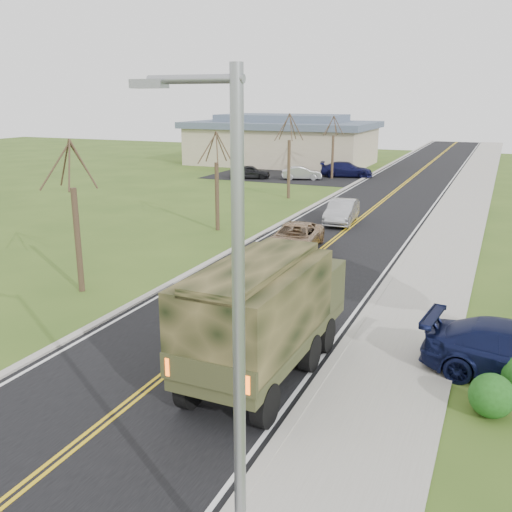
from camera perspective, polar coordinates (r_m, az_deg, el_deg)
The scene contains 17 objects.
ground at distance 13.30m, azimuth -21.79°, elevation -20.39°, with size 160.00×160.00×0.00m, color #36511B.
road at distance 48.53m, azimuth 13.58°, elevation 6.20°, with size 8.00×120.00×0.01m, color black.
curb_right at distance 48.00m, azimuth 18.48°, elevation 5.80°, with size 0.30×120.00×0.12m, color #9E998E.
sidewalk_right at distance 47.89m, azimuth 20.57°, elevation 5.57°, with size 3.20×120.00×0.10m, color #9E998E.
curb_left at distance 49.40m, azimuth 8.82°, elevation 6.66°, with size 0.30×120.00×0.10m, color #9E998E.
street_light at distance 8.13m, azimuth -2.38°, elevation -7.17°, with size 1.65×0.22×8.00m.
bare_tree_a at distance 23.51m, azimuth -17.49°, elevation 2.72°, with size 1.93×2.26×6.08m.
bare_tree_b at distance 33.34m, azimuth -3.93°, elevation 6.77°, with size 1.83×2.14×5.73m.
bare_tree_c at distance 44.21m, azimuth 3.31°, elevation 9.35°, with size 2.04×2.39×6.42m.
bare_tree_d at distance 55.59m, azimuth 7.68°, elevation 10.28°, with size 1.88×2.20×5.91m.
commercial_building at distance 67.85m, azimuth 2.63°, elevation 11.46°, with size 25.50×21.50×5.65m.
military_truck at distance 15.64m, azimuth 0.95°, elevation -5.30°, with size 2.57×7.04×3.48m.
suv_champagne at distance 29.14m, azimuth 3.92°, elevation 1.88°, with size 2.26×4.90×1.36m, color #987756.
sedan_silver at distance 35.84m, azimuth 8.56°, elevation 4.42°, with size 1.54×4.42×1.46m, color #A3A4A8.
lot_car_dark at distance 55.28m, azimuth -0.60°, elevation 8.41°, with size 1.55×3.85×1.31m, color black.
lot_car_silver at distance 54.79m, azimuth 4.58°, elevation 8.26°, with size 1.31×3.77×1.24m, color #AAABAF.
lot_car_navy at distance 57.13m, azimuth 9.03°, elevation 8.54°, with size 2.07×5.08×1.48m, color #0F1039.
Camera 1 is at (8.20, -7.23, 7.58)m, focal length 40.00 mm.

